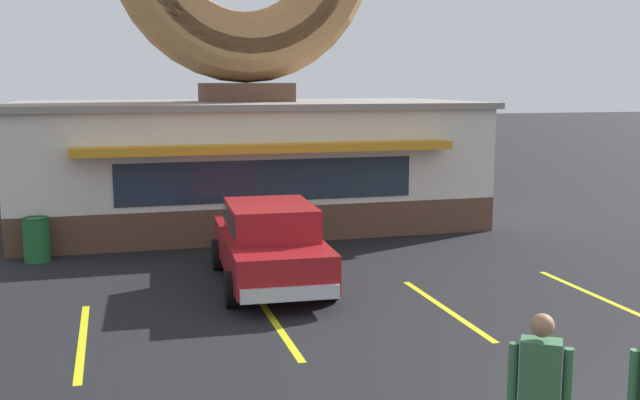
# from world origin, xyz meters

# --- Properties ---
(donut_shop_building) EXTENTS (12.30, 6.75, 10.96)m
(donut_shop_building) POSITION_xyz_m (-2.77, 13.94, 3.74)
(donut_shop_building) COLOR brown
(donut_shop_building) RESTS_ON ground
(car_red) EXTENTS (2.14, 4.64, 1.60)m
(car_red) POSITION_xyz_m (-3.50, 7.36, 0.87)
(car_red) COLOR maroon
(car_red) RESTS_ON ground
(pedestrian_leather_jacket_man) EXTENTS (0.52, 0.41, 1.72)m
(pedestrian_leather_jacket_man) POSITION_xyz_m (-2.50, -0.50, 0.96)
(pedestrian_leather_jacket_man) COLOR #7F7056
(pedestrian_leather_jacket_man) RESTS_ON ground
(trash_bin) EXTENTS (0.57, 0.57, 0.97)m
(trash_bin) POSITION_xyz_m (-8.03, 10.59, 0.50)
(trash_bin) COLOR #1E662D
(trash_bin) RESTS_ON ground
(parking_stripe_far_left) EXTENTS (0.12, 3.60, 0.01)m
(parking_stripe_far_left) POSITION_xyz_m (-6.90, 5.00, 0.00)
(parking_stripe_far_left) COLOR yellow
(parking_stripe_far_left) RESTS_ON ground
(parking_stripe_left) EXTENTS (0.12, 3.60, 0.01)m
(parking_stripe_left) POSITION_xyz_m (-3.90, 5.00, 0.00)
(parking_stripe_left) COLOR yellow
(parking_stripe_left) RESTS_ON ground
(parking_stripe_mid_left) EXTENTS (0.12, 3.60, 0.01)m
(parking_stripe_mid_left) POSITION_xyz_m (-0.90, 5.00, 0.00)
(parking_stripe_mid_left) COLOR yellow
(parking_stripe_mid_left) RESTS_ON ground
(parking_stripe_centre) EXTENTS (0.12, 3.60, 0.01)m
(parking_stripe_centre) POSITION_xyz_m (2.10, 5.00, 0.00)
(parking_stripe_centre) COLOR yellow
(parking_stripe_centre) RESTS_ON ground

